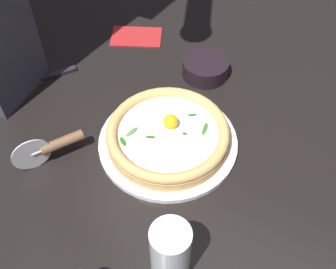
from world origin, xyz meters
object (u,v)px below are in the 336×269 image
(pizza_cutter, at_px, (52,146))
(folded_napkin, at_px, (136,36))
(pizza, at_px, (168,134))
(drinking_glass, at_px, (170,255))
(table_knife, at_px, (45,78))
(side_bowl, at_px, (205,68))

(pizza_cutter, distance_m, folded_napkin, 0.45)
(pizza, xyz_separation_m, drinking_glass, (0.26, 0.12, 0.02))
(pizza, relative_size, folded_napkin, 1.90)
(pizza, xyz_separation_m, pizza_cutter, (0.13, -0.20, 0.01))
(pizza_cutter, bearing_deg, pizza, 123.37)
(drinking_glass, xyz_separation_m, folded_napkin, (-0.57, -0.36, -0.05))
(pizza_cutter, distance_m, table_knife, 0.26)
(pizza_cutter, xyz_separation_m, folded_napkin, (-0.45, -0.03, -0.04))
(pizza, height_order, folded_napkin, pizza)
(side_bowl, relative_size, drinking_glass, 0.88)
(drinking_glass, bearing_deg, side_bowl, -166.05)
(pizza_cutter, bearing_deg, drinking_glass, 69.15)
(table_knife, xyz_separation_m, drinking_glass, (0.32, 0.49, 0.05))
(drinking_glass, relative_size, folded_napkin, 0.96)
(side_bowl, distance_m, pizza_cutter, 0.43)
(pizza_cutter, relative_size, table_knife, 0.68)
(pizza_cutter, xyz_separation_m, table_knife, (-0.20, -0.17, -0.04))
(table_knife, bearing_deg, side_bowl, 116.67)
(side_bowl, distance_m, table_knife, 0.41)
(side_bowl, height_order, table_knife, side_bowl)
(pizza, bearing_deg, folded_napkin, -142.86)
(pizza, bearing_deg, side_bowl, -178.47)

